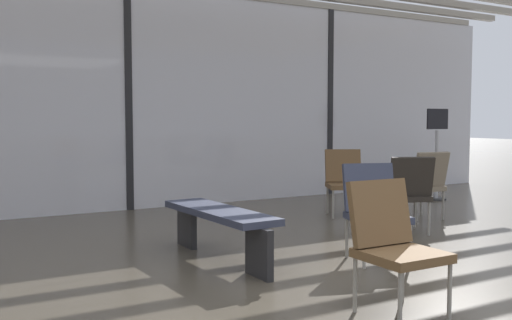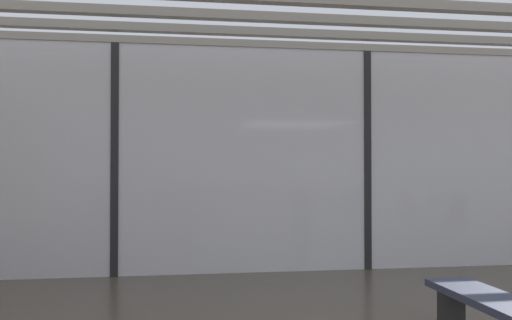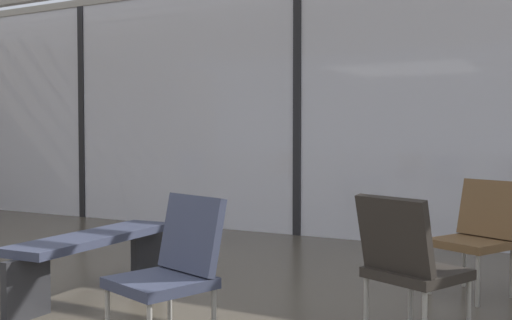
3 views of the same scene
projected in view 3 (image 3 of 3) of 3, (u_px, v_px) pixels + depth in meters
The scene contains 8 objects.
glass_curtain_wall at pixel (299, 107), 7.35m from camera, with size 14.00×0.08×3.11m, color silver.
window_mullion_0 at pixel (84, 112), 9.00m from camera, with size 0.10×0.12×3.11m, color black.
window_mullion_1 at pixel (299, 107), 7.35m from camera, with size 0.10×0.12×3.11m, color black.
parked_airplane at pixel (445, 102), 12.77m from camera, with size 12.14×3.82×3.82m.
lounge_chair_3 at pixel (408, 259), 3.52m from camera, with size 0.65×0.67×0.87m.
lounge_chair_5 at pixel (173, 264), 3.41m from camera, with size 0.62×0.65×0.87m.
lounge_chair_7 at pixel (478, 230), 4.62m from camera, with size 0.67×0.69×0.87m.
waiting_bench at pixel (94, 248), 4.59m from camera, with size 0.47×1.70×0.47m.
Camera 3 is at (3.03, -1.54, 1.22)m, focal length 42.51 mm.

